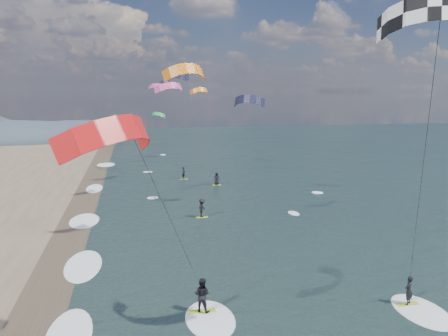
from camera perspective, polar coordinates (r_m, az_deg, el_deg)
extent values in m
cube|color=#382D23|center=(28.01, -22.56, -15.80)|extent=(3.00, 240.00, 0.00)
ellipsoid|color=#3D4756|center=(136.22, -18.51, 4.48)|extent=(40.00, 18.00, 7.00)
cube|color=#9AC122|center=(27.67, 22.86, -16.10)|extent=(1.34, 0.40, 0.06)
imported|color=black|center=(27.31, 22.99, -14.48)|extent=(0.72, 0.69, 1.66)
ellipsoid|color=white|center=(27.27, 24.39, -16.68)|extent=(2.60, 4.20, 0.12)
cylinder|color=black|center=(21.76, 24.43, -0.95)|extent=(0.02, 0.02, 15.29)
cube|color=#9AC122|center=(24.97, -2.88, -18.22)|extent=(1.49, 0.46, 0.07)
imported|color=black|center=(24.53, -2.90, -16.20)|extent=(1.16, 1.09, 1.89)
ellipsoid|color=white|center=(24.34, -1.83, -19.10)|extent=(2.60, 4.20, 0.12)
cylinder|color=black|center=(19.72, -6.69, -7.45)|extent=(0.02, 0.02, 11.60)
cube|color=#9AC122|center=(41.82, -2.88, -6.43)|extent=(1.10, 0.35, 0.05)
imported|color=black|center=(41.57, -2.89, -5.23)|extent=(1.14, 1.32, 1.78)
cube|color=#9AC122|center=(55.91, -0.97, -2.21)|extent=(1.10, 0.35, 0.05)
imported|color=black|center=(55.75, -0.97, -1.40)|extent=(0.87, 0.68, 1.58)
cube|color=#9AC122|center=(59.83, -5.28, -1.45)|extent=(1.10, 0.35, 0.05)
imported|color=black|center=(59.66, -5.29, -0.64)|extent=(0.62, 0.72, 1.67)
ellipsoid|color=white|center=(32.36, -18.82, -12.03)|extent=(2.40, 5.40, 0.11)
ellipsoid|color=white|center=(42.71, -17.15, -6.56)|extent=(2.40, 5.40, 0.11)
ellipsoid|color=white|center=(56.25, -15.95, -2.56)|extent=(2.40, 5.40, 0.11)
ellipsoid|color=white|center=(73.91, -15.06, 0.42)|extent=(2.40, 5.40, 0.11)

